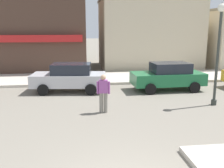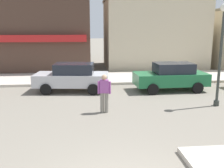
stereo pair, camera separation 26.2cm
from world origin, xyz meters
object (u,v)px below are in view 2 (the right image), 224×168
(parked_car_nearest, at_px, (72,77))
(parked_car_second, at_px, (171,76))
(pedestrian_crossing_near, at_px, (104,92))
(lamp_post, at_px, (222,40))

(parked_car_nearest, xyz_separation_m, parked_car_second, (5.50, -0.35, 0.00))
(pedestrian_crossing_near, bearing_deg, lamp_post, 5.18)
(lamp_post, height_order, pedestrian_crossing_near, lamp_post)
(lamp_post, xyz_separation_m, parked_car_second, (-1.13, 3.08, -2.15))
(lamp_post, height_order, parked_car_nearest, lamp_post)
(parked_car_nearest, bearing_deg, pedestrian_crossing_near, -69.04)
(lamp_post, bearing_deg, pedestrian_crossing_near, -174.82)
(lamp_post, height_order, parked_car_second, lamp_post)
(lamp_post, distance_m, parked_car_nearest, 7.77)
(parked_car_nearest, distance_m, parked_car_second, 5.51)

